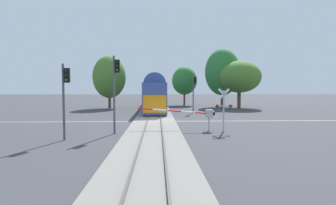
{
  "coord_description": "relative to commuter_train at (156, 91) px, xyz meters",
  "views": [
    {
      "loc": [
        0.36,
        -28.82,
        3.69
      ],
      "look_at": [
        1.49,
        0.52,
        2.0
      ],
      "focal_mm": 28.83,
      "sensor_mm": 36.0,
      "label": 1
    }
  ],
  "objects": [
    {
      "name": "traffic_signal_median",
      "position": [
        -2.92,
        -39.91,
        1.34
      ],
      "size": [
        0.53,
        0.38,
        6.11
      ],
      "color": "#4C4C51",
      "rests_on": "ground"
    },
    {
      "name": "oak_far_right",
      "position": [
        12.27,
        -11.76,
        3.7
      ],
      "size": [
        6.35,
        6.35,
        10.72
      ],
      "color": "brown",
      "rests_on": "ground"
    },
    {
      "name": "traffic_signal_near_left",
      "position": [
        -5.99,
        -42.35,
        0.81
      ],
      "size": [
        0.53,
        0.38,
        5.29
      ],
      "color": "#4C4C51",
      "rests_on": "ground"
    },
    {
      "name": "ground_plane",
      "position": [
        -0.0,
        -32.3,
        -2.74
      ],
      "size": [
        220.0,
        220.0,
        0.0
      ],
      "primitive_type": "plane",
      "color": "#3D3D42"
    },
    {
      "name": "crossing_gate_near",
      "position": [
        3.89,
        -38.58,
        -1.28
      ],
      "size": [
        6.55,
        0.4,
        1.98
      ],
      "color": "#B7B7BC",
      "rests_on": "ground"
    },
    {
      "name": "maple_right_background",
      "position": [
        14.75,
        -14.04,
        2.75
      ],
      "size": [
        7.5,
        7.5,
        8.31
      ],
      "color": "brown",
      "rests_on": "ground"
    },
    {
      "name": "road_centre_stripe",
      "position": [
        -0.0,
        -32.3,
        -2.73
      ],
      "size": [
        44.0,
        0.2,
        0.01
      ],
      "color": "beige",
      "rests_on": "ground"
    },
    {
      "name": "commuter_train",
      "position": [
        0.0,
        0.0,
        0.0
      ],
      "size": [
        3.04,
        62.75,
        5.16
      ],
      "color": "#384C93",
      "rests_on": "railway_track"
    },
    {
      "name": "traffic_signal_far_side",
      "position": [
        5.52,
        -23.25,
        0.88
      ],
      "size": [
        0.53,
        0.38,
        5.4
      ],
      "color": "#4C4C51",
      "rests_on": "ground"
    },
    {
      "name": "railway_track",
      "position": [
        -0.0,
        -32.3,
        -2.64
      ],
      "size": [
        4.4,
        80.0,
        0.32
      ],
      "color": "gray",
      "rests_on": "ground"
    },
    {
      "name": "elm_centre_background",
      "position": [
        5.76,
        -6.82,
        2.22
      ],
      "size": [
        5.01,
        5.01,
        7.79
      ],
      "color": "brown",
      "rests_on": "ground"
    },
    {
      "name": "oak_behind_train",
      "position": [
        -7.98,
        -14.09,
        2.7
      ],
      "size": [
        5.66,
        5.66,
        9.09
      ],
      "color": "brown",
      "rests_on": "ground"
    },
    {
      "name": "crossing_signal_mast",
      "position": [
        5.77,
        -39.32,
        -0.48
      ],
      "size": [
        1.36,
        0.44,
        3.68
      ],
      "color": "#B2B2B7",
      "rests_on": "ground"
    }
  ]
}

